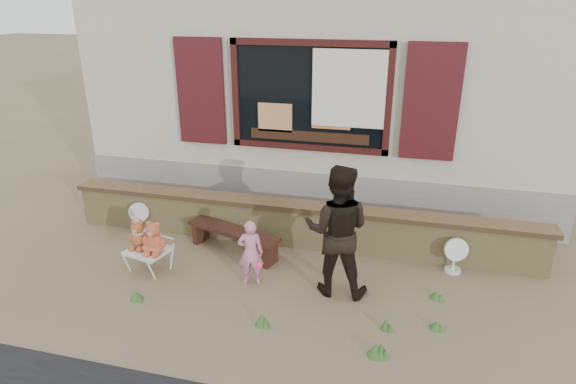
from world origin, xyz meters
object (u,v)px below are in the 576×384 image
(teddy_bear_left, at_px, (139,233))
(bench, at_px, (233,236))
(teddy_bear_right, at_px, (154,237))
(child, at_px, (251,253))
(adult, at_px, (337,231))
(folding_chair, at_px, (148,251))

(teddy_bear_left, bearing_deg, bench, 47.20)
(teddy_bear_right, height_order, child, child)
(child, distance_m, adult, 1.16)
(bench, distance_m, folding_chair, 1.20)
(teddy_bear_right, relative_size, adult, 0.27)
(teddy_bear_right, bearing_deg, child, 16.64)
(child, bearing_deg, bench, -68.32)
(teddy_bear_left, height_order, child, child)
(teddy_bear_right, xyz_separation_m, adult, (2.39, 0.17, 0.29))
(folding_chair, relative_size, teddy_bear_right, 1.34)
(bench, xyz_separation_m, folding_chair, (-0.94, -0.75, 0.01))
(teddy_bear_left, xyz_separation_m, child, (1.58, 0.00, -0.08))
(folding_chair, distance_m, teddy_bear_left, 0.28)
(folding_chair, xyz_separation_m, teddy_bear_left, (-0.14, 0.03, 0.24))
(bench, height_order, folding_chair, bench)
(teddy_bear_left, bearing_deg, child, 13.73)
(bench, distance_m, adult, 1.79)
(bench, height_order, teddy_bear_left, teddy_bear_left)
(folding_chair, distance_m, child, 1.45)
(folding_chair, relative_size, teddy_bear_left, 1.47)
(folding_chair, bearing_deg, adult, 16.81)
(child, relative_size, adult, 0.53)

